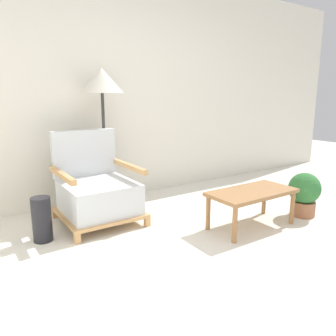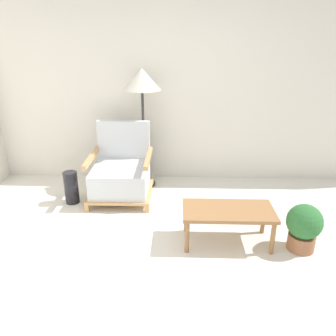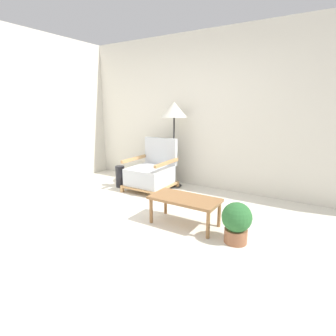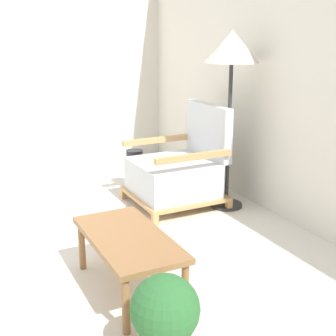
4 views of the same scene
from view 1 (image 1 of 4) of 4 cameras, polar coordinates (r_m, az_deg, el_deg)
name	(u,v)px [view 1 (image 1 of 4)]	position (r m, az deg, el deg)	size (l,w,h in m)	color
ground_plane	(256,271)	(2.57, 15.07, -16.86)	(14.00, 14.00, 0.00)	silver
wall_back	(118,87)	(4.07, -8.65, 13.83)	(8.00, 0.06, 2.70)	silver
armchair	(97,191)	(3.35, -12.27, -4.00)	(0.74, 0.77, 0.90)	tan
floor_lamp	(102,87)	(3.65, -11.43, 13.69)	(0.46, 0.46, 1.53)	#2D2D2D
coffee_table	(252,195)	(3.23, 14.41, -4.62)	(0.86, 0.43, 0.36)	olive
vase	(42,219)	(3.07, -21.12, -8.34)	(0.17, 0.17, 0.39)	black
potted_plant	(304,193)	(3.72, 22.62, -3.99)	(0.33, 0.33, 0.46)	#935B3D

